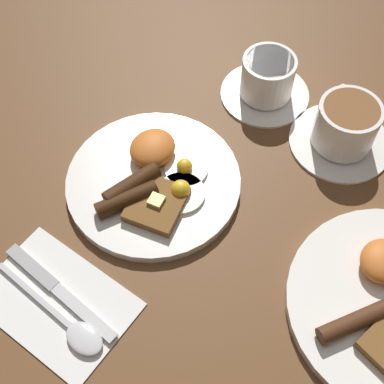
{
  "coord_description": "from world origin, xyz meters",
  "views": [
    {
      "loc": [
        0.34,
        0.29,
        0.66
      ],
      "look_at": [
        -0.01,
        0.06,
        0.03
      ],
      "focal_mm": 50.0,
      "sensor_mm": 36.0,
      "label": 1
    }
  ],
  "objects_px": {
    "teacup_far": "(345,128)",
    "knife": "(54,286)",
    "teacup_near": "(267,80)",
    "spoon": "(74,329)",
    "breakfast_plate_near": "(154,180)"
  },
  "relations": [
    {
      "from": "breakfast_plate_near",
      "to": "teacup_near",
      "type": "relative_size",
      "value": 1.74
    },
    {
      "from": "knife",
      "to": "spoon",
      "type": "xyz_separation_m",
      "value": [
        0.03,
        0.06,
        0.0
      ]
    },
    {
      "from": "teacup_near",
      "to": "spoon",
      "type": "relative_size",
      "value": 0.78
    },
    {
      "from": "teacup_far",
      "to": "knife",
      "type": "relative_size",
      "value": 0.81
    },
    {
      "from": "breakfast_plate_near",
      "to": "teacup_far",
      "type": "relative_size",
      "value": 1.62
    },
    {
      "from": "teacup_near",
      "to": "spoon",
      "type": "bearing_deg",
      "value": -0.69
    },
    {
      "from": "breakfast_plate_near",
      "to": "spoon",
      "type": "xyz_separation_m",
      "value": [
        0.23,
        0.04,
        -0.0
      ]
    },
    {
      "from": "teacup_near",
      "to": "knife",
      "type": "height_order",
      "value": "teacup_near"
    },
    {
      "from": "teacup_near",
      "to": "teacup_far",
      "type": "bearing_deg",
      "value": 80.1
    },
    {
      "from": "breakfast_plate_near",
      "to": "knife",
      "type": "height_order",
      "value": "breakfast_plate_near"
    },
    {
      "from": "breakfast_plate_near",
      "to": "teacup_near",
      "type": "height_order",
      "value": "teacup_near"
    },
    {
      "from": "teacup_far",
      "to": "knife",
      "type": "height_order",
      "value": "teacup_far"
    },
    {
      "from": "teacup_far",
      "to": "knife",
      "type": "bearing_deg",
      "value": -26.38
    },
    {
      "from": "teacup_far",
      "to": "spoon",
      "type": "distance_m",
      "value": 0.48
    },
    {
      "from": "teacup_near",
      "to": "teacup_far",
      "type": "distance_m",
      "value": 0.15
    }
  ]
}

